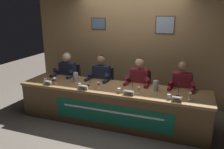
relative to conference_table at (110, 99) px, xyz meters
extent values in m
plane|color=#70665B|center=(0.00, 0.12, -0.51)|extent=(12.00, 12.00, 0.00)
cube|color=#937047|center=(0.00, 1.42, 0.79)|extent=(4.93, 0.12, 2.60)
cube|color=#4C3319|center=(-0.80, 1.35, 1.35)|extent=(0.38, 0.02, 0.28)
cube|color=slate|center=(-0.80, 1.34, 1.35)|extent=(0.34, 0.01, 0.24)
cube|color=#4C3319|center=(0.80, 1.35, 1.35)|extent=(0.42, 0.02, 0.40)
cube|color=#8C99AD|center=(0.80, 1.34, 1.35)|extent=(0.38, 0.01, 0.36)
cube|color=olive|center=(0.00, 0.12, 0.19)|extent=(3.73, 0.85, 0.05)
cube|color=brown|center=(0.00, -0.29, -0.17)|extent=(3.67, 0.04, 0.68)
cube|color=brown|center=(-1.82, 0.12, -0.17)|extent=(0.08, 0.77, 0.68)
cube|color=brown|center=(1.81, 0.12, -0.17)|extent=(0.08, 0.77, 0.68)
cube|color=#14664C|center=(0.12, -0.31, -0.17)|extent=(2.27, 0.01, 0.38)
cube|color=white|center=(0.12, -0.32, -0.10)|extent=(1.93, 0.00, 0.04)
cylinder|color=black|center=(-1.29, 0.64, -0.50)|extent=(0.44, 0.44, 0.02)
cylinder|color=black|center=(-1.29, 0.64, -0.27)|extent=(0.05, 0.05, 0.42)
cube|color=#232328|center=(-1.29, 0.64, -0.05)|extent=(0.44, 0.44, 0.03)
cube|color=#232328|center=(-1.29, 0.84, 0.19)|extent=(0.40, 0.05, 0.44)
cylinder|color=black|center=(-1.39, 0.29, -0.27)|extent=(0.10, 0.10, 0.48)
cylinder|color=black|center=(-1.19, 0.29, -0.27)|extent=(0.10, 0.10, 0.48)
cylinder|color=black|center=(-1.39, 0.44, 0.02)|extent=(0.13, 0.34, 0.13)
cylinder|color=black|center=(-1.19, 0.44, 0.02)|extent=(0.13, 0.34, 0.13)
cube|color=#1E2338|center=(-1.29, 0.61, 0.26)|extent=(0.36, 0.20, 0.48)
sphere|color=beige|center=(-1.29, 0.59, 0.63)|extent=(0.19, 0.19, 0.19)
sphere|color=gray|center=(-1.29, 0.61, 0.65)|extent=(0.17, 0.17, 0.17)
cylinder|color=#1E2338|center=(-1.50, 0.51, 0.28)|extent=(0.09, 0.30, 0.25)
cylinder|color=#1E2338|center=(-1.08, 0.51, 0.28)|extent=(0.09, 0.30, 0.25)
cylinder|color=#1E2338|center=(-1.50, 0.35, 0.25)|extent=(0.07, 0.24, 0.07)
cylinder|color=#1E2338|center=(-1.08, 0.35, 0.25)|extent=(0.07, 0.24, 0.07)
cube|color=white|center=(-1.28, -0.22, 0.26)|extent=(0.16, 0.03, 0.08)
cube|color=white|center=(-1.28, -0.18, 0.26)|extent=(0.16, 0.03, 0.08)
cube|color=black|center=(-1.28, -0.22, 0.26)|extent=(0.11, 0.01, 0.01)
cylinder|color=white|center=(-1.16, -0.10, 0.22)|extent=(0.06, 0.06, 0.00)
cylinder|color=white|center=(-1.16, -0.10, 0.25)|extent=(0.01, 0.01, 0.05)
cone|color=white|center=(-1.16, -0.10, 0.31)|extent=(0.06, 0.06, 0.06)
cylinder|color=#B21E2D|center=(-1.16, -0.10, 0.30)|extent=(0.04, 0.04, 0.04)
cylinder|color=silver|center=(-1.41, -0.08, 0.26)|extent=(0.06, 0.06, 0.08)
cylinder|color=silver|center=(-1.41, -0.08, 0.24)|extent=(0.05, 0.05, 0.05)
cylinder|color=black|center=(-1.30, 0.04, 0.23)|extent=(0.06, 0.06, 0.02)
cylinder|color=black|center=(-1.30, 0.10, 0.33)|extent=(0.01, 0.13, 0.18)
sphere|color=#2D2D2D|center=(-1.30, 0.16, 0.42)|extent=(0.03, 0.03, 0.03)
cylinder|color=black|center=(-0.43, 0.64, -0.50)|extent=(0.44, 0.44, 0.02)
cylinder|color=black|center=(-0.43, 0.64, -0.27)|extent=(0.05, 0.05, 0.42)
cube|color=#232328|center=(-0.43, 0.64, -0.05)|extent=(0.44, 0.44, 0.03)
cube|color=#232328|center=(-0.43, 0.84, 0.19)|extent=(0.40, 0.05, 0.44)
cylinder|color=black|center=(-0.53, 0.29, -0.27)|extent=(0.10, 0.10, 0.48)
cylinder|color=black|center=(-0.33, 0.29, -0.27)|extent=(0.10, 0.10, 0.48)
cylinder|color=black|center=(-0.53, 0.44, 0.02)|extent=(0.13, 0.34, 0.13)
cylinder|color=black|center=(-0.33, 0.44, 0.02)|extent=(0.13, 0.34, 0.13)
cube|color=#1E2338|center=(-0.43, 0.61, 0.26)|extent=(0.36, 0.20, 0.48)
sphere|color=#8E664C|center=(-0.43, 0.59, 0.63)|extent=(0.19, 0.19, 0.19)
sphere|color=black|center=(-0.43, 0.61, 0.65)|extent=(0.17, 0.17, 0.17)
cylinder|color=#1E2338|center=(-0.64, 0.51, 0.28)|extent=(0.09, 0.30, 0.25)
cylinder|color=#1E2338|center=(-0.22, 0.51, 0.28)|extent=(0.09, 0.30, 0.25)
cylinder|color=#1E2338|center=(-0.64, 0.35, 0.25)|extent=(0.07, 0.24, 0.07)
cylinder|color=#1E2338|center=(-0.22, 0.35, 0.25)|extent=(0.07, 0.24, 0.07)
cube|color=white|center=(-0.47, -0.23, 0.26)|extent=(0.19, 0.03, 0.08)
cube|color=white|center=(-0.47, -0.20, 0.26)|extent=(0.19, 0.03, 0.08)
cube|color=black|center=(-0.47, -0.24, 0.26)|extent=(0.13, 0.01, 0.01)
cylinder|color=white|center=(-0.22, -0.06, 0.22)|extent=(0.06, 0.06, 0.00)
cylinder|color=white|center=(-0.22, -0.06, 0.25)|extent=(0.01, 0.01, 0.05)
cone|color=white|center=(-0.22, -0.06, 0.31)|extent=(0.06, 0.06, 0.06)
cylinder|color=#B21E2D|center=(-0.22, -0.06, 0.30)|extent=(0.04, 0.04, 0.04)
cylinder|color=silver|center=(-0.58, -0.14, 0.26)|extent=(0.06, 0.06, 0.08)
cylinder|color=silver|center=(-0.58, -0.14, 0.24)|extent=(0.05, 0.05, 0.05)
cylinder|color=black|center=(-0.47, -0.01, 0.23)|extent=(0.06, 0.06, 0.02)
cylinder|color=black|center=(-0.47, 0.06, 0.33)|extent=(0.01, 0.13, 0.18)
sphere|color=#2D2D2D|center=(-0.47, 0.12, 0.42)|extent=(0.03, 0.03, 0.03)
cylinder|color=black|center=(0.43, 0.64, -0.50)|extent=(0.44, 0.44, 0.02)
cylinder|color=black|center=(0.43, 0.64, -0.27)|extent=(0.05, 0.05, 0.42)
cube|color=#232328|center=(0.43, 0.64, -0.05)|extent=(0.44, 0.44, 0.03)
cube|color=#232328|center=(0.43, 0.84, 0.19)|extent=(0.40, 0.05, 0.44)
cylinder|color=black|center=(0.33, 0.29, -0.27)|extent=(0.10, 0.10, 0.48)
cylinder|color=black|center=(0.53, 0.29, -0.27)|extent=(0.10, 0.10, 0.48)
cylinder|color=black|center=(0.33, 0.44, 0.02)|extent=(0.13, 0.34, 0.13)
cylinder|color=black|center=(0.53, 0.44, 0.02)|extent=(0.13, 0.34, 0.13)
cube|color=maroon|center=(0.43, 0.61, 0.26)|extent=(0.36, 0.20, 0.48)
sphere|color=tan|center=(0.43, 0.59, 0.63)|extent=(0.19, 0.19, 0.19)
sphere|color=black|center=(0.43, 0.61, 0.65)|extent=(0.17, 0.17, 0.17)
cylinder|color=maroon|center=(0.22, 0.51, 0.28)|extent=(0.09, 0.30, 0.25)
cylinder|color=maroon|center=(0.64, 0.51, 0.28)|extent=(0.09, 0.30, 0.25)
cylinder|color=maroon|center=(0.22, 0.35, 0.25)|extent=(0.07, 0.24, 0.07)
cylinder|color=maroon|center=(0.64, 0.35, 0.25)|extent=(0.07, 0.24, 0.07)
cube|color=white|center=(0.43, -0.21, 0.26)|extent=(0.19, 0.03, 0.08)
cube|color=white|center=(0.43, -0.18, 0.26)|extent=(0.19, 0.03, 0.08)
cube|color=black|center=(0.43, -0.21, 0.26)|extent=(0.13, 0.01, 0.01)
cylinder|color=white|center=(0.57, -0.07, 0.22)|extent=(0.06, 0.06, 0.00)
cylinder|color=white|center=(0.57, -0.07, 0.25)|extent=(0.01, 0.01, 0.05)
cone|color=white|center=(0.57, -0.07, 0.31)|extent=(0.06, 0.06, 0.06)
cylinder|color=orange|center=(0.57, -0.07, 0.30)|extent=(0.04, 0.04, 0.04)
cylinder|color=silver|center=(0.23, -0.15, 0.26)|extent=(0.06, 0.06, 0.08)
cylinder|color=silver|center=(0.23, -0.15, 0.24)|extent=(0.05, 0.05, 0.05)
cylinder|color=black|center=(0.43, -0.01, 0.23)|extent=(0.06, 0.06, 0.02)
cylinder|color=black|center=(0.43, 0.05, 0.33)|extent=(0.01, 0.13, 0.18)
sphere|color=#2D2D2D|center=(0.43, 0.11, 0.42)|extent=(0.03, 0.03, 0.03)
cylinder|color=black|center=(1.28, 0.64, -0.50)|extent=(0.44, 0.44, 0.02)
cylinder|color=black|center=(1.28, 0.64, -0.27)|extent=(0.05, 0.05, 0.42)
cube|color=#232328|center=(1.28, 0.64, -0.05)|extent=(0.44, 0.44, 0.03)
cube|color=#232328|center=(1.28, 0.84, 0.19)|extent=(0.40, 0.05, 0.44)
cylinder|color=black|center=(1.18, 0.29, -0.27)|extent=(0.10, 0.10, 0.48)
cylinder|color=black|center=(1.38, 0.29, -0.27)|extent=(0.10, 0.10, 0.48)
cylinder|color=black|center=(1.18, 0.44, 0.02)|extent=(0.13, 0.34, 0.13)
cylinder|color=black|center=(1.38, 0.44, 0.02)|extent=(0.13, 0.34, 0.13)
cube|color=maroon|center=(1.28, 0.61, 0.26)|extent=(0.36, 0.20, 0.48)
sphere|color=#8E664C|center=(1.28, 0.59, 0.63)|extent=(0.19, 0.19, 0.19)
sphere|color=#593819|center=(1.28, 0.61, 0.65)|extent=(0.17, 0.17, 0.17)
cylinder|color=maroon|center=(1.07, 0.51, 0.28)|extent=(0.09, 0.30, 0.25)
cylinder|color=maroon|center=(1.49, 0.51, 0.28)|extent=(0.09, 0.30, 0.25)
cylinder|color=maroon|center=(1.07, 0.35, 0.25)|extent=(0.07, 0.24, 0.07)
cylinder|color=maroon|center=(1.49, 0.35, 0.25)|extent=(0.07, 0.24, 0.07)
cube|color=white|center=(1.25, -0.22, 0.26)|extent=(0.16, 0.03, 0.08)
cube|color=white|center=(1.25, -0.19, 0.26)|extent=(0.16, 0.03, 0.08)
cube|color=black|center=(1.25, -0.22, 0.26)|extent=(0.12, 0.01, 0.01)
cylinder|color=white|center=(1.45, -0.05, 0.22)|extent=(0.06, 0.06, 0.00)
cylinder|color=white|center=(1.45, -0.05, 0.25)|extent=(0.01, 0.01, 0.05)
cone|color=white|center=(1.45, -0.05, 0.31)|extent=(0.06, 0.06, 0.06)
cylinder|color=yellow|center=(1.45, -0.05, 0.30)|extent=(0.04, 0.04, 0.04)
cylinder|color=silver|center=(1.12, -0.15, 0.26)|extent=(0.06, 0.06, 0.08)
cylinder|color=silver|center=(1.12, -0.15, 0.24)|extent=(0.05, 0.05, 0.05)
cylinder|color=black|center=(1.25, 0.01, 0.23)|extent=(0.06, 0.06, 0.02)
cylinder|color=black|center=(1.25, 0.08, 0.33)|extent=(0.01, 0.13, 0.18)
sphere|color=#2D2D2D|center=(1.25, 0.14, 0.42)|extent=(0.03, 0.03, 0.03)
cylinder|color=silver|center=(-0.84, 0.19, 0.31)|extent=(0.10, 0.10, 0.18)
cylinder|color=silver|center=(-0.84, 0.19, 0.40)|extent=(0.08, 0.09, 0.01)
sphere|color=silver|center=(-0.84, 0.19, 0.42)|extent=(0.02, 0.02, 0.02)
torus|color=silver|center=(-0.77, 0.19, 0.32)|extent=(0.07, 0.01, 0.07)
cylinder|color=silver|center=(0.84, 0.19, 0.31)|extent=(0.10, 0.10, 0.18)
cylinder|color=silver|center=(0.84, 0.19, 0.40)|extent=(0.08, 0.09, 0.01)
sphere|color=silver|center=(0.84, 0.19, 0.42)|extent=(0.02, 0.02, 0.02)
torus|color=silver|center=(0.90, 0.19, 0.32)|extent=(0.07, 0.01, 0.07)
camera|label=1|loc=(1.41, -3.79, 1.67)|focal=35.82mm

